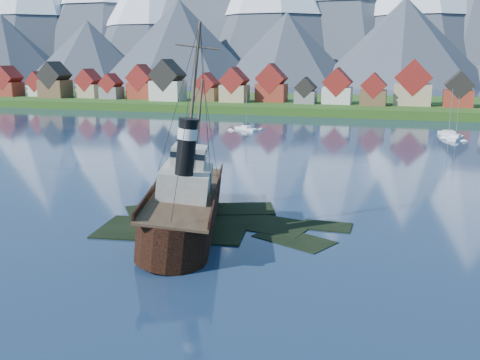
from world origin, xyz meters
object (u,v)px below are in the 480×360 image
(tugboat_wreck, at_px, (187,200))
(sailboat_d, at_px, (456,139))
(sailboat_e, at_px, (449,135))
(sailboat_c, at_px, (246,129))

(tugboat_wreck, relative_size, sailboat_d, 2.88)
(tugboat_wreck, distance_m, sailboat_e, 99.90)
(tugboat_wreck, xyz_separation_m, sailboat_e, (37.24, 92.65, -2.97))
(tugboat_wreck, xyz_separation_m, sailboat_c, (-18.35, 89.14, -3.01))
(tugboat_wreck, relative_size, sailboat_e, 2.50)
(sailboat_d, xyz_separation_m, sailboat_e, (-1.33, 5.28, 0.03))
(sailboat_c, bearing_deg, tugboat_wreck, -133.27)
(sailboat_c, height_order, sailboat_d, sailboat_d)
(sailboat_d, bearing_deg, sailboat_c, -162.61)
(sailboat_d, bearing_deg, sailboat_e, 123.30)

